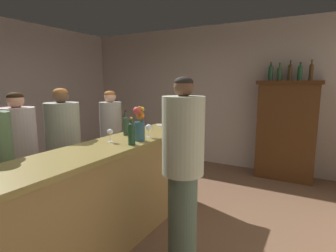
# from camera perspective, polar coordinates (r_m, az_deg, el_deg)

# --- Properties ---
(floor) EXTENTS (7.84, 7.84, 0.00)m
(floor) POSITION_cam_1_polar(r_m,az_deg,el_deg) (3.37, -12.94, -20.35)
(floor) COLOR brown
(floor) RESTS_ON ground
(wall_back) EXTENTS (5.66, 0.12, 2.75)m
(wall_back) POSITION_cam_1_polar(r_m,az_deg,el_deg) (5.59, 8.30, 6.38)
(wall_back) COLOR #BEAA9B
(wall_back) RESTS_ON ground
(bar_counter) EXTENTS (0.61, 2.72, 1.05)m
(bar_counter) POSITION_cam_1_polar(r_m,az_deg,el_deg) (2.92, -11.38, -13.62)
(bar_counter) COLOR olive
(bar_counter) RESTS_ON ground
(display_cabinet) EXTENTS (1.00, 0.46, 1.68)m
(display_cabinet) POSITION_cam_1_polar(r_m,az_deg,el_deg) (4.97, 24.01, -0.50)
(display_cabinet) COLOR #4A2912
(display_cabinet) RESTS_ON ground
(wine_bottle_rose) EXTENTS (0.06, 0.06, 0.29)m
(wine_bottle_rose) POSITION_cam_1_polar(r_m,az_deg,el_deg) (3.13, -9.00, 0.25)
(wine_bottle_rose) COLOR #2B452F
(wine_bottle_rose) RESTS_ON bar_counter
(wine_bottle_malbec) EXTENTS (0.07, 0.07, 0.27)m
(wine_bottle_malbec) POSITION_cam_1_polar(r_m,az_deg,el_deg) (2.64, -7.81, -1.39)
(wine_bottle_malbec) COLOR #1B3C25
(wine_bottle_malbec) RESTS_ON bar_counter
(wine_bottle_syrah) EXTENTS (0.07, 0.07, 0.32)m
(wine_bottle_syrah) POSITION_cam_1_polar(r_m,az_deg,el_deg) (3.45, -0.20, 1.61)
(wine_bottle_syrah) COLOR #402A1B
(wine_bottle_syrah) RESTS_ON bar_counter
(wine_glass_front) EXTENTS (0.07, 0.07, 0.15)m
(wine_glass_front) POSITION_cam_1_polar(r_m,az_deg,el_deg) (2.98, -4.14, -0.40)
(wine_glass_front) COLOR white
(wine_glass_front) RESTS_ON bar_counter
(wine_glass_mid) EXTENTS (0.06, 0.06, 0.14)m
(wine_glass_mid) POSITION_cam_1_polar(r_m,az_deg,el_deg) (2.80, -12.30, -1.40)
(wine_glass_mid) COLOR white
(wine_glass_mid) RESTS_ON bar_counter
(flower_arrangement) EXTENTS (0.11, 0.15, 0.37)m
(flower_arrangement) POSITION_cam_1_polar(r_m,az_deg,el_deg) (2.80, -6.13, 0.66)
(flower_arrangement) COLOR #305568
(flower_arrangement) RESTS_ON bar_counter
(cheese_plate) EXTENTS (0.15, 0.15, 0.01)m
(cheese_plate) POSITION_cam_1_polar(r_m,az_deg,el_deg) (3.78, -1.47, 0.15)
(cheese_plate) COLOR white
(cheese_plate) RESTS_ON bar_counter
(display_bottle_left) EXTENTS (0.08, 0.08, 0.31)m
(display_bottle_left) POSITION_cam_1_polar(r_m,az_deg,el_deg) (4.95, 21.10, 10.71)
(display_bottle_left) COLOR #244C2C
(display_bottle_left) RESTS_ON display_cabinet
(display_bottle_midleft) EXTENTS (0.07, 0.07, 0.30)m
(display_bottle_midleft) POSITION_cam_1_polar(r_m,az_deg,el_deg) (4.93, 22.73, 10.45)
(display_bottle_midleft) COLOR #2E5128
(display_bottle_midleft) RESTS_ON display_cabinet
(display_bottle_center) EXTENTS (0.07, 0.07, 0.33)m
(display_bottle_center) POSITION_cam_1_polar(r_m,az_deg,el_deg) (4.91, 24.63, 10.55)
(display_bottle_center) COLOR #463119
(display_bottle_center) RESTS_ON display_cabinet
(display_bottle_midright) EXTENTS (0.08, 0.08, 0.29)m
(display_bottle_midright) POSITION_cam_1_polar(r_m,az_deg,el_deg) (4.90, 26.38, 10.28)
(display_bottle_midright) COLOR #21512D
(display_bottle_midright) RESTS_ON display_cabinet
(display_bottle_right) EXTENTS (0.06, 0.06, 0.33)m
(display_bottle_right) POSITION_cam_1_polar(r_m,az_deg,el_deg) (4.89, 28.29, 10.30)
(display_bottle_right) COLOR #4D2D13
(display_bottle_right) RESTS_ON display_cabinet
(patron_near_entrance) EXTENTS (0.38, 0.38, 1.59)m
(patron_near_entrance) POSITION_cam_1_polar(r_m,az_deg,el_deg) (3.35, -21.30, -5.01)
(patron_near_entrance) COLOR maroon
(patron_near_entrance) RESTS_ON ground
(patron_tall) EXTENTS (0.32, 0.32, 1.54)m
(patron_tall) POSITION_cam_1_polar(r_m,az_deg,el_deg) (4.02, -12.02, -2.53)
(patron_tall) COLOR brown
(patron_tall) RESTS_ON ground
(patron_in_grey) EXTENTS (0.40, 0.40, 1.55)m
(patron_in_grey) POSITION_cam_1_polar(r_m,az_deg,el_deg) (3.66, -29.06, -4.84)
(patron_in_grey) COLOR maroon
(patron_in_grey) RESTS_ON ground
(bartender) EXTENTS (0.36, 0.36, 1.70)m
(bartender) POSITION_cam_1_polar(r_m,az_deg,el_deg) (2.35, 3.20, -8.63)
(bartender) COLOR #4C5D4E
(bartender) RESTS_ON ground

